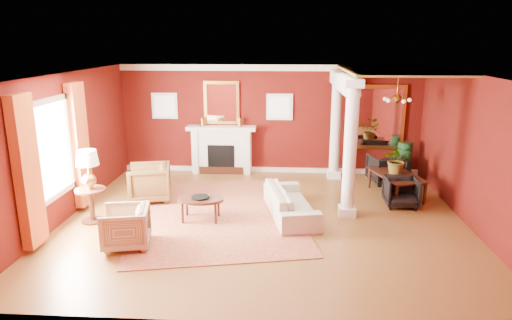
# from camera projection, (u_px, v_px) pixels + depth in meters

# --- Properties ---
(ground) EXTENTS (8.00, 8.00, 0.00)m
(ground) POSITION_uv_depth(u_px,v_px,m) (264.00, 219.00, 9.25)
(ground) COLOR brown
(ground) RESTS_ON ground
(room_shell) EXTENTS (8.04, 7.04, 2.92)m
(room_shell) POSITION_uv_depth(u_px,v_px,m) (264.00, 121.00, 8.73)
(room_shell) COLOR #580D0C
(room_shell) RESTS_ON ground
(fireplace) EXTENTS (1.85, 0.42, 1.29)m
(fireplace) POSITION_uv_depth(u_px,v_px,m) (222.00, 149.00, 12.36)
(fireplace) COLOR white
(fireplace) RESTS_ON ground
(overmantel_mirror) EXTENTS (0.95, 0.07, 1.15)m
(overmantel_mirror) POSITION_uv_depth(u_px,v_px,m) (222.00, 103.00, 12.17)
(overmantel_mirror) COLOR gold
(overmantel_mirror) RESTS_ON fireplace
(flank_window_left) EXTENTS (0.70, 0.07, 0.70)m
(flank_window_left) POSITION_uv_depth(u_px,v_px,m) (165.00, 106.00, 12.30)
(flank_window_left) COLOR white
(flank_window_left) RESTS_ON room_shell
(flank_window_right) EXTENTS (0.70, 0.07, 0.70)m
(flank_window_right) POSITION_uv_depth(u_px,v_px,m) (280.00, 107.00, 12.11)
(flank_window_right) COLOR white
(flank_window_right) RESTS_ON room_shell
(left_window) EXTENTS (0.21, 2.55, 2.60)m
(left_window) POSITION_uv_depth(u_px,v_px,m) (55.00, 156.00, 8.54)
(left_window) COLOR white
(left_window) RESTS_ON room_shell
(column_front) EXTENTS (0.36, 0.36, 2.80)m
(column_front) POSITION_uv_depth(u_px,v_px,m) (350.00, 149.00, 9.07)
(column_front) COLOR white
(column_front) RESTS_ON ground
(column_back) EXTENTS (0.36, 0.36, 2.80)m
(column_back) POSITION_uv_depth(u_px,v_px,m) (336.00, 124.00, 11.68)
(column_back) COLOR white
(column_back) RESTS_ON ground
(header_beam) EXTENTS (0.30, 3.20, 0.32)m
(header_beam) POSITION_uv_depth(u_px,v_px,m) (343.00, 81.00, 10.31)
(header_beam) COLOR white
(header_beam) RESTS_ON column_front
(amber_ceiling) EXTENTS (2.30, 3.40, 0.04)m
(amber_ceiling) POSITION_uv_depth(u_px,v_px,m) (397.00, 71.00, 10.03)
(amber_ceiling) COLOR gold
(amber_ceiling) RESTS_ON room_shell
(dining_mirror) EXTENTS (1.30, 0.07, 1.70)m
(dining_mirror) POSITION_uv_depth(u_px,v_px,m) (380.00, 117.00, 12.01)
(dining_mirror) COLOR gold
(dining_mirror) RESTS_ON room_shell
(chandelier) EXTENTS (0.60, 0.62, 0.75)m
(chandelier) POSITION_uv_depth(u_px,v_px,m) (397.00, 99.00, 10.24)
(chandelier) COLOR #BB8E3A
(chandelier) RESTS_ON room_shell
(crown_trim) EXTENTS (8.00, 0.08, 0.16)m
(crown_trim) POSITION_uv_depth(u_px,v_px,m) (270.00, 68.00, 11.86)
(crown_trim) COLOR white
(crown_trim) RESTS_ON room_shell
(base_trim) EXTENTS (8.00, 0.08, 0.12)m
(base_trim) POSITION_uv_depth(u_px,v_px,m) (270.00, 170.00, 12.57)
(base_trim) COLOR white
(base_trim) RESTS_ON ground
(rug) EXTENTS (4.17, 5.04, 0.02)m
(rug) POSITION_uv_depth(u_px,v_px,m) (216.00, 214.00, 9.50)
(rug) COLOR maroon
(rug) RESTS_ON ground
(sofa) EXTENTS (1.01, 2.13, 0.80)m
(sofa) POSITION_uv_depth(u_px,v_px,m) (291.00, 198.00, 9.32)
(sofa) COLOR beige
(sofa) RESTS_ON ground
(armchair_leopard) EXTENTS (1.01, 1.05, 0.91)m
(armchair_leopard) POSITION_uv_depth(u_px,v_px,m) (149.00, 181.00, 10.24)
(armchair_leopard) COLOR black
(armchair_leopard) RESTS_ON ground
(armchair_stripe) EXTENTS (0.87, 0.91, 0.80)m
(armchair_stripe) POSITION_uv_depth(u_px,v_px,m) (125.00, 225.00, 7.94)
(armchair_stripe) COLOR tan
(armchair_stripe) RESTS_ON ground
(coffee_table) EXTENTS (0.93, 0.93, 0.47)m
(coffee_table) POSITION_uv_depth(u_px,v_px,m) (201.00, 200.00, 9.09)
(coffee_table) COLOR black
(coffee_table) RESTS_ON ground
(coffee_book) EXTENTS (0.15, 0.03, 0.21)m
(coffee_book) POSITION_uv_depth(u_px,v_px,m) (202.00, 192.00, 9.13)
(coffee_book) COLOR black
(coffee_book) RESTS_ON coffee_table
(side_table) EXTENTS (0.59, 0.59, 1.47)m
(side_table) POSITION_uv_depth(u_px,v_px,m) (89.00, 174.00, 8.89)
(side_table) COLOR black
(side_table) RESTS_ON ground
(dining_table) EXTENTS (0.88, 1.57, 0.83)m
(dining_table) POSITION_uv_depth(u_px,v_px,m) (397.00, 179.00, 10.56)
(dining_table) COLOR black
(dining_table) RESTS_ON ground
(dining_chair_near) EXTENTS (0.69, 0.65, 0.71)m
(dining_chair_near) POSITION_uv_depth(u_px,v_px,m) (401.00, 191.00, 9.90)
(dining_chair_near) COLOR black
(dining_chair_near) RESTS_ON ground
(dining_chair_far) EXTENTS (0.92, 0.88, 0.80)m
(dining_chair_far) POSITION_uv_depth(u_px,v_px,m) (386.00, 167.00, 11.53)
(dining_chair_far) COLOR black
(dining_chair_far) RESTS_ON ground
(green_urn) EXTENTS (0.42, 0.42, 1.00)m
(green_urn) POSITION_uv_depth(u_px,v_px,m) (404.00, 165.00, 11.83)
(green_urn) COLOR #133D1C
(green_urn) RESTS_ON ground
(potted_plant) EXTENTS (0.69, 0.75, 0.52)m
(potted_plant) POSITION_uv_depth(u_px,v_px,m) (398.00, 150.00, 10.42)
(potted_plant) COLOR #26591E
(potted_plant) RESTS_ON dining_table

